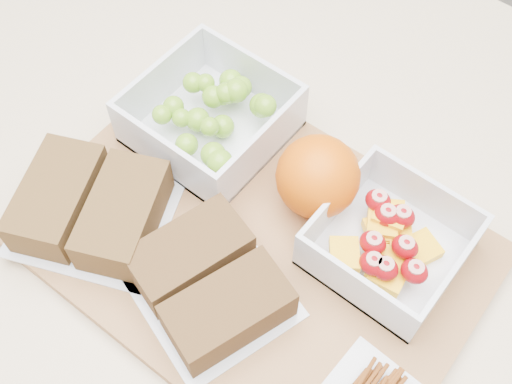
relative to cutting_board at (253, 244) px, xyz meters
The scene contains 7 objects.
counter 0.46m from the cutting_board, 129.93° to the left, with size 1.20×0.90×0.90m, color beige.
cutting_board is the anchor object (origin of this frame).
grape_container 0.14m from the cutting_board, 145.83° to the left, with size 0.14×0.14×0.06m.
fruit_container 0.13m from the cutting_board, 32.35° to the left, with size 0.13×0.13×0.05m.
orange 0.09m from the cutting_board, 75.86° to the left, with size 0.08×0.08×0.08m, color #E45C05.
sandwich_bag_left 0.16m from the cutting_board, 150.49° to the right, with size 0.18×0.18×0.04m.
sandwich_bag_center 0.07m from the cutting_board, 87.78° to the right, with size 0.17×0.16×0.04m.
Camera 1 is at (0.20, -0.24, 1.46)m, focal length 45.00 mm.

